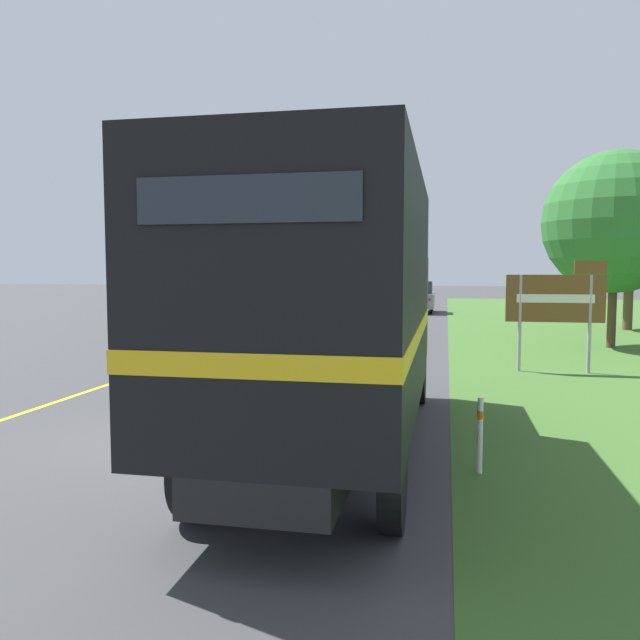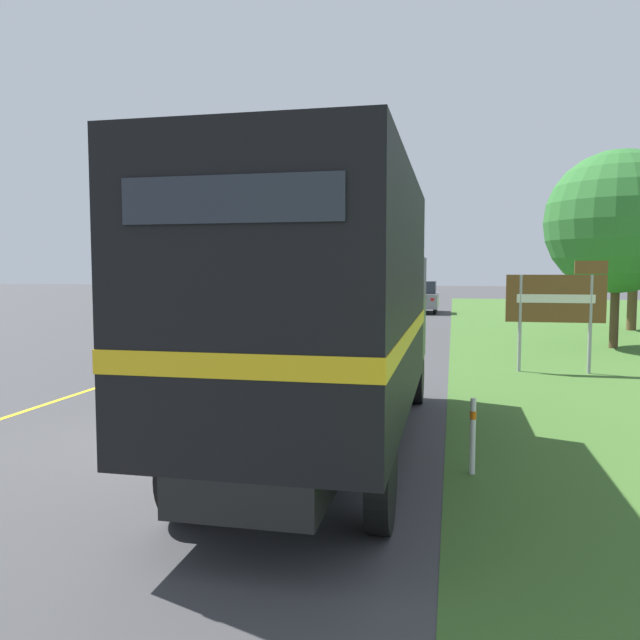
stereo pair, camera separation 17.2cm
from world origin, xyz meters
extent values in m
plane|color=#3D3D3F|center=(0.00, 0.00, 0.00)|extent=(200.00, 200.00, 0.00)
cube|color=yellow|center=(-3.70, 18.29, 0.00)|extent=(0.12, 63.63, 0.01)
cube|color=white|center=(0.00, 0.59, 0.00)|extent=(0.12, 2.60, 0.01)
cube|color=white|center=(0.00, 7.19, 0.00)|extent=(0.12, 2.60, 0.01)
cube|color=white|center=(0.00, 13.79, 0.00)|extent=(0.12, 2.60, 0.01)
cube|color=white|center=(0.00, 20.39, 0.00)|extent=(0.12, 2.60, 0.01)
cube|color=white|center=(0.00, 26.99, 0.00)|extent=(0.12, 2.60, 0.01)
cylinder|color=black|center=(1.12, 3.33, 0.50)|extent=(0.22, 1.00, 1.00)
cylinder|color=black|center=(3.14, 3.33, 0.50)|extent=(0.22, 1.00, 1.00)
cylinder|color=black|center=(1.12, -2.68, 0.50)|extent=(0.22, 1.00, 1.00)
cylinder|color=black|center=(3.14, -2.68, 0.50)|extent=(0.22, 1.00, 1.00)
cube|color=black|center=(2.13, 0.00, 0.68)|extent=(1.29, 8.02, 0.36)
cube|color=black|center=(2.13, -1.05, 2.27)|extent=(2.35, 5.92, 2.82)
cube|color=gold|center=(2.13, -1.05, 1.78)|extent=(2.37, 5.94, 0.20)
cube|color=#232833|center=(2.13, -4.02, 3.04)|extent=(1.76, 0.03, 0.36)
cube|color=black|center=(2.13, 2.96, 1.81)|extent=(2.25, 2.10, 1.90)
cube|color=#283342|center=(2.13, 4.02, 2.05)|extent=(2.00, 0.03, 0.85)
cylinder|color=black|center=(-2.65, 16.77, 0.33)|extent=(0.16, 0.66, 0.66)
cylinder|color=black|center=(-1.17, 16.77, 0.33)|extent=(0.16, 0.66, 0.66)
cylinder|color=black|center=(-2.65, 14.25, 0.33)|extent=(0.16, 0.66, 0.66)
cylinder|color=black|center=(-1.17, 14.25, 0.33)|extent=(0.16, 0.66, 0.66)
cube|color=white|center=(-1.91, 15.51, 0.78)|extent=(1.80, 4.06, 0.90)
cube|color=#282D38|center=(-1.91, 15.35, 1.61)|extent=(1.55, 2.23, 0.76)
cube|color=red|center=(-2.54, 13.47, 0.93)|extent=(0.20, 0.03, 0.14)
cube|color=red|center=(-1.28, 13.47, 0.93)|extent=(0.20, 0.03, 0.14)
cylinder|color=black|center=(1.27, 30.86, 0.33)|extent=(0.16, 0.66, 0.66)
cylinder|color=black|center=(2.74, 30.86, 0.33)|extent=(0.16, 0.66, 0.66)
cylinder|color=black|center=(1.27, 28.17, 0.33)|extent=(0.16, 0.66, 0.66)
cylinder|color=black|center=(2.74, 28.17, 0.33)|extent=(0.16, 0.66, 0.66)
cube|color=gray|center=(2.01, 29.51, 0.76)|extent=(1.80, 4.34, 0.86)
cube|color=#282D38|center=(2.01, 29.34, 1.55)|extent=(1.55, 2.39, 0.73)
cube|color=red|center=(1.38, 27.33, 0.91)|extent=(0.20, 0.03, 0.14)
cube|color=red|center=(2.64, 27.33, 0.91)|extent=(0.20, 0.03, 0.14)
cylinder|color=black|center=(-2.59, 41.49, 0.33)|extent=(0.16, 0.66, 0.66)
cylinder|color=black|center=(-1.11, 41.49, 0.33)|extent=(0.16, 0.66, 0.66)
cylinder|color=black|center=(-2.59, 38.73, 0.33)|extent=(0.16, 0.66, 0.66)
cylinder|color=black|center=(-1.11, 38.73, 0.33)|extent=(0.16, 0.66, 0.66)
cube|color=silver|center=(-1.85, 40.11, 0.75)|extent=(1.80, 4.46, 0.83)
cube|color=#282D38|center=(-1.85, 39.93, 1.52)|extent=(1.55, 2.45, 0.71)
cube|color=red|center=(-2.48, 37.87, 0.89)|extent=(0.20, 0.03, 0.14)
cube|color=red|center=(-1.22, 37.87, 0.89)|extent=(0.20, 0.03, 0.14)
cylinder|color=#9E9EA3|center=(5.42, 7.65, 1.21)|extent=(0.09, 0.09, 2.42)
cylinder|color=#9E9EA3|center=(7.06, 7.65, 1.21)|extent=(0.09, 0.09, 2.42)
cube|color=brown|center=(6.24, 7.65, 1.83)|extent=(2.34, 0.06, 1.17)
cube|color=brown|center=(7.03, 7.65, 2.60)|extent=(0.75, 0.06, 0.32)
cube|color=silver|center=(6.24, 7.62, 1.83)|extent=(1.83, 0.02, 0.21)
cylinder|color=#4C3823|center=(8.92, 13.26, 1.12)|extent=(0.28, 0.28, 2.24)
sphere|color=#2D702D|center=(8.92, 13.26, 4.08)|extent=(4.59, 4.59, 4.59)
cylinder|color=brown|center=(11.21, 20.06, 1.11)|extent=(0.39, 0.39, 2.21)
sphere|color=#387A33|center=(11.21, 20.06, 3.85)|extent=(4.11, 4.11, 4.11)
cylinder|color=white|center=(4.04, -0.74, 0.47)|extent=(0.07, 0.07, 0.95)
cylinder|color=orange|center=(4.04, -0.74, 0.74)|extent=(0.08, 0.08, 0.10)
camera|label=1|loc=(3.61, -8.54, 2.50)|focal=35.00mm
camera|label=2|loc=(3.78, -8.50, 2.50)|focal=35.00mm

